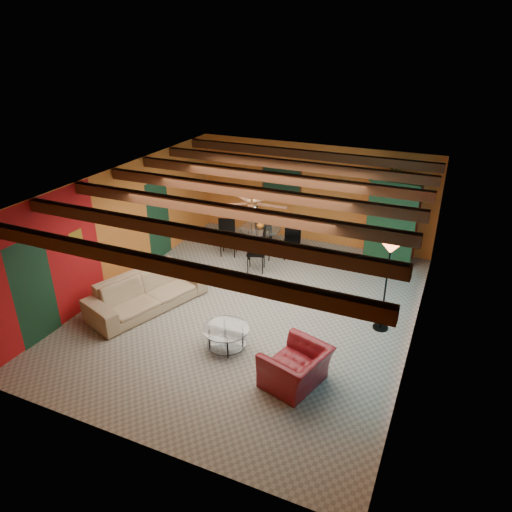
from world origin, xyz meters
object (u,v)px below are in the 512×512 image
at_px(coffee_table, 226,338).
at_px(dining_table, 260,237).
at_px(armchair, 296,367).
at_px(vase, 260,213).
at_px(potted_plant, 399,172).
at_px(sofa, 147,292).
at_px(armoire, 392,221).
at_px(floor_lamp, 386,287).

relative_size(coffee_table, dining_table, 0.41).
xyz_separation_m(armchair, dining_table, (-2.51, 4.33, 0.21)).
xyz_separation_m(armchair, coffee_table, (-1.51, 0.42, -0.11)).
bearing_deg(coffee_table, vase, 104.44).
distance_m(armchair, dining_table, 5.01).
bearing_deg(potted_plant, sofa, -133.24).
distance_m(armchair, potted_plant, 5.94).
distance_m(sofa, armoire, 6.26).
xyz_separation_m(dining_table, vase, (-0.00, 0.00, 0.64)).
xyz_separation_m(sofa, armchair, (3.70, -1.05, -0.03)).
bearing_deg(vase, potted_plant, 22.12).
bearing_deg(dining_table, armchair, -59.86).
bearing_deg(armoire, dining_table, -150.90).
xyz_separation_m(dining_table, armoire, (3.08, 1.25, 0.47)).
height_order(sofa, dining_table, dining_table).
distance_m(sofa, potted_plant, 6.51).
height_order(coffee_table, dining_table, dining_table).
relative_size(armchair, armoire, 0.51).
distance_m(armchair, armoire, 5.65).
bearing_deg(armchair, sofa, -89.64).
relative_size(sofa, armchair, 2.45).
distance_m(coffee_table, potted_plant, 5.93).
bearing_deg(vase, sofa, -109.87).
height_order(armoire, vase, armoire).
xyz_separation_m(armoire, floor_lamp, (0.43, -3.34, -0.08)).
height_order(armoire, floor_lamp, armoire).
bearing_deg(potted_plant, armoire, 0.00).
bearing_deg(floor_lamp, vase, 149.20).
height_order(coffee_table, armoire, armoire).
distance_m(dining_table, vase, 0.64).
bearing_deg(potted_plant, vase, -157.88).
bearing_deg(coffee_table, potted_plant, 68.17).
bearing_deg(coffee_table, floor_lamp, 36.03).
height_order(sofa, armoire, armoire).
distance_m(sofa, armchair, 3.85).
xyz_separation_m(armoire, vase, (-3.08, -1.25, 0.17)).
xyz_separation_m(dining_table, floor_lamp, (3.51, -2.09, 0.39)).
relative_size(coffee_table, vase, 4.50).
distance_m(coffee_table, floor_lamp, 3.18).
bearing_deg(sofa, armoire, -23.81).
bearing_deg(sofa, coffee_table, -86.59).
bearing_deg(floor_lamp, coffee_table, -143.97).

